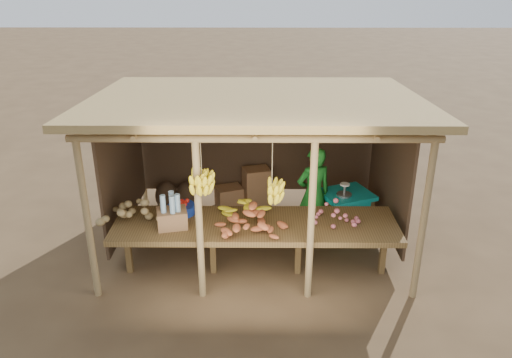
{
  "coord_description": "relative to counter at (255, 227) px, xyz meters",
  "views": [
    {
      "loc": [
        0.05,
        -7.01,
        4.05
      ],
      "look_at": [
        0.0,
        0.0,
        1.05
      ],
      "focal_mm": 35.0,
      "sensor_mm": 36.0,
      "label": 1
    }
  ],
  "objects": [
    {
      "name": "banana_pile",
      "position": [
        -0.16,
        0.23,
        0.24
      ],
      "size": [
        0.69,
        0.5,
        0.35
      ],
      "primitive_type": null,
      "rotation": [
        0.0,
        0.0,
        -0.2
      ],
      "color": "yellow",
      "rests_on": "counter"
    },
    {
      "name": "tomato_basin",
      "position": [
        -1.06,
        0.28,
        0.14
      ],
      "size": [
        0.38,
        0.38,
        0.2
      ],
      "rotation": [
        0.0,
        0.0,
        0.38
      ],
      "color": "navy",
      "rests_on": "counter"
    },
    {
      "name": "sweet_potato_heap",
      "position": [
        -0.08,
        -0.3,
        0.24
      ],
      "size": [
        0.91,
        0.58,
        0.35
      ],
      "primitive_type": null,
      "rotation": [
        0.0,
        0.0,
        -0.06
      ],
      "color": "#B1552D",
      "rests_on": "counter"
    },
    {
      "name": "stall_structure",
      "position": [
        -0.03,
        0.98,
        1.18
      ],
      "size": [
        4.7,
        3.5,
        2.43
      ],
      "color": "olive",
      "rests_on": "ground"
    },
    {
      "name": "ground",
      "position": [
        -0.0,
        0.95,
        -0.74
      ],
      "size": [
        60.0,
        60.0,
        0.0
      ],
      "primitive_type": "plane",
      "color": "brown",
      "rests_on": "ground"
    },
    {
      "name": "bottle_box",
      "position": [
        -1.12,
        -0.11,
        0.25
      ],
      "size": [
        0.45,
        0.39,
        0.5
      ],
      "color": "#8C623F",
      "rests_on": "counter"
    },
    {
      "name": "burlap_sacks",
      "position": [
        -1.45,
        2.15,
        -0.5
      ],
      "size": [
        0.79,
        0.41,
        0.56
      ],
      "color": "#402D1D",
      "rests_on": "ground"
    },
    {
      "name": "onion_heap",
      "position": [
        1.08,
        -0.02,
        0.24
      ],
      "size": [
        0.8,
        0.61,
        0.35
      ],
      "primitive_type": null,
      "rotation": [
        0.0,
        0.0,
        0.29
      ],
      "color": "#C25E68",
      "rests_on": "counter"
    },
    {
      "name": "potato_heap",
      "position": [
        -1.6,
        0.01,
        0.25
      ],
      "size": [
        1.19,
        0.97,
        0.37
      ],
      "primitive_type": null,
      "rotation": [
        0.0,
        0.0,
        -0.39
      ],
      "color": "olive",
      "rests_on": "counter"
    },
    {
      "name": "vendor",
      "position": [
        0.9,
        1.01,
        0.03
      ],
      "size": [
        0.65,
        0.54,
        1.54
      ],
      "primitive_type": "imported",
      "rotation": [
        0.0,
        0.0,
        3.48
      ],
      "color": "#197120",
      "rests_on": "ground"
    },
    {
      "name": "tarp_crate",
      "position": [
        1.44,
        1.19,
        -0.36
      ],
      "size": [
        0.97,
        0.91,
        0.93
      ],
      "color": "brown",
      "rests_on": "ground"
    },
    {
      "name": "counter",
      "position": [
        0.0,
        0.0,
        0.0
      ],
      "size": [
        3.9,
        1.05,
        0.8
      ],
      "color": "brown",
      "rests_on": "ground"
    },
    {
      "name": "carton_stack",
      "position": [
        -0.17,
        2.13,
        -0.42
      ],
      "size": [
        1.04,
        0.49,
        0.72
      ],
      "color": "#8C623F",
      "rests_on": "ground"
    }
  ]
}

